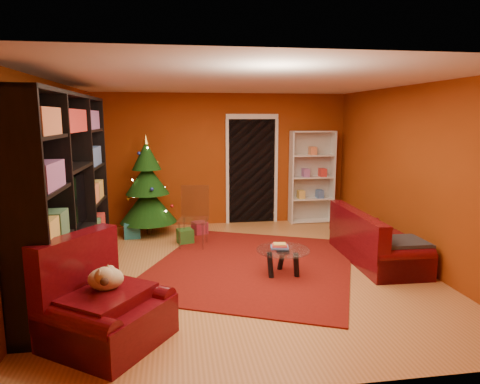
{
  "coord_description": "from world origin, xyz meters",
  "views": [
    {
      "loc": [
        -0.94,
        -5.71,
        2.13
      ],
      "look_at": [
        0.0,
        0.4,
        1.05
      ],
      "focal_mm": 32.0,
      "sensor_mm": 36.0,
      "label": 1
    }
  ],
  "objects": [
    {
      "name": "floor",
      "position": [
        0.0,
        0.0,
        -0.03
      ],
      "size": [
        5.0,
        5.5,
        0.05
      ],
      "primitive_type": "cube",
      "color": "#AF6D37",
      "rests_on": "ground"
    },
    {
      "name": "ceiling",
      "position": [
        0.0,
        0.0,
        2.62
      ],
      "size": [
        5.0,
        5.5,
        0.05
      ],
      "primitive_type": "cube",
      "color": "silver",
      "rests_on": "wall_back"
    },
    {
      "name": "wall_back",
      "position": [
        0.0,
        2.77,
        1.3
      ],
      "size": [
        5.0,
        0.05,
        2.6
      ],
      "primitive_type": "cube",
      "color": "#88340C",
      "rests_on": "ground"
    },
    {
      "name": "wall_left",
      "position": [
        -2.52,
        0.0,
        1.3
      ],
      "size": [
        0.05,
        5.5,
        2.6
      ],
      "primitive_type": "cube",
      "color": "#88340C",
      "rests_on": "ground"
    },
    {
      "name": "wall_right",
      "position": [
        2.52,
        0.0,
        1.3
      ],
      "size": [
        0.05,
        5.5,
        2.6
      ],
      "primitive_type": "cube",
      "color": "#88340C",
      "rests_on": "ground"
    },
    {
      "name": "doorway",
      "position": [
        0.6,
        2.73,
        1.05
      ],
      "size": [
        1.06,
        0.6,
        2.16
      ],
      "primitive_type": null,
      "color": "black",
      "rests_on": "floor"
    },
    {
      "name": "rug",
      "position": [
        0.14,
        0.14,
        0.01
      ],
      "size": [
        3.82,
        4.06,
        0.02
      ],
      "primitive_type": "cube",
      "rotation": [
        0.0,
        0.0,
        -0.41
      ],
      "color": "maroon",
      "rests_on": "floor"
    },
    {
      "name": "media_unit",
      "position": [
        -2.27,
        -0.27,
        1.21
      ],
      "size": [
        0.52,
        3.16,
        2.42
      ],
      "primitive_type": null,
      "rotation": [
        0.0,
        0.0,
        -0.01
      ],
      "color": "black",
      "rests_on": "floor"
    },
    {
      "name": "christmas_tree",
      "position": [
        -1.44,
        2.15,
        0.89
      ],
      "size": [
        1.28,
        1.28,
        1.84
      ],
      "primitive_type": null,
      "rotation": [
        0.0,
        0.0,
        -0.28
      ],
      "color": "black",
      "rests_on": "floor"
    },
    {
      "name": "gift_box_teal",
      "position": [
        -1.72,
        1.93,
        0.14
      ],
      "size": [
        0.3,
        0.3,
        0.28
      ],
      "primitive_type": "cube",
      "rotation": [
        0.0,
        0.0,
        0.09
      ],
      "color": "#1D6D79",
      "rests_on": "floor"
    },
    {
      "name": "gift_box_green",
      "position": [
        -0.79,
        1.42,
        0.12
      ],
      "size": [
        0.3,
        0.3,
        0.25
      ],
      "primitive_type": "cube",
      "rotation": [
        0.0,
        0.0,
        0.25
      ],
      "color": "#286D24",
      "rests_on": "floor"
    },
    {
      "name": "gift_box_red",
      "position": [
        -0.51,
        1.96,
        0.12
      ],
      "size": [
        0.32,
        0.32,
        0.24
      ],
      "primitive_type": "cube",
      "rotation": [
        0.0,
        0.0,
        0.41
      ],
      "color": "maroon",
      "rests_on": "floor"
    },
    {
      "name": "white_bookshelf",
      "position": [
        1.81,
        2.57,
        0.93
      ],
      "size": [
        0.89,
        0.32,
        1.92
      ],
      "primitive_type": null,
      "rotation": [
        0.0,
        0.0,
        -0.0
      ],
      "color": "white",
      "rests_on": "floor"
    },
    {
      "name": "armchair",
      "position": [
        -1.61,
        -1.76,
        0.41
      ],
      "size": [
        1.47,
        1.47,
        0.82
      ],
      "primitive_type": null,
      "rotation": [
        0.0,
        0.0,
        0.96
      ],
      "color": "#44060C",
      "rests_on": "rug"
    },
    {
      "name": "dog",
      "position": [
        -1.62,
        -1.69,
        0.61
      ],
      "size": [
        0.48,
        0.5,
        0.27
      ],
      "primitive_type": null,
      "rotation": [
        0.0,
        0.0,
        0.96
      ],
      "color": "beige",
      "rests_on": "armchair"
    },
    {
      "name": "sofa",
      "position": [
        2.02,
        0.07,
        0.39
      ],
      "size": [
        0.87,
        1.85,
        0.79
      ],
      "primitive_type": null,
      "rotation": [
        0.0,
        0.0,
        1.55
      ],
      "color": "#44060C",
      "rests_on": "rug"
    },
    {
      "name": "coffee_table",
      "position": [
        0.48,
        -0.31,
        0.19
      ],
      "size": [
        0.85,
        0.85,
        0.46
      ],
      "primitive_type": null,
      "rotation": [
        0.0,
        0.0,
        -0.18
      ],
      "color": "gray",
      "rests_on": "rug"
    },
    {
      "name": "acrylic_chair",
      "position": [
        -0.66,
        1.2,
        0.46
      ],
      "size": [
        0.57,
        0.6,
        0.91
      ],
      "primitive_type": null,
      "rotation": [
        0.0,
        0.0,
        -0.23
      ],
      "color": "#66605B",
      "rests_on": "rug"
    }
  ]
}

